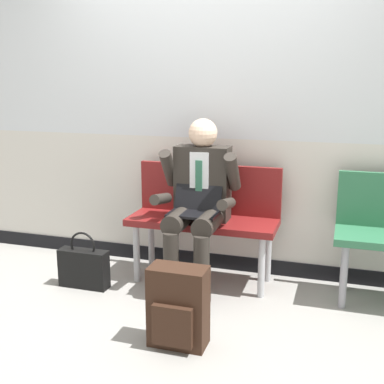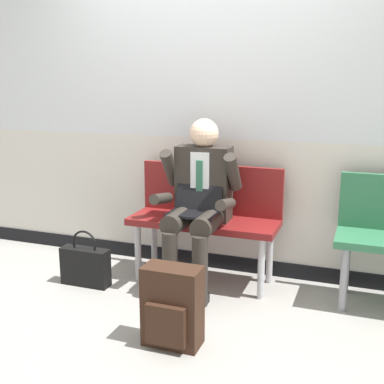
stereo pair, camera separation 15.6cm
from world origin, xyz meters
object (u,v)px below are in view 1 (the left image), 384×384
at_px(person_seated, 198,201).
at_px(backpack, 178,308).
at_px(handbag, 84,267).
at_px(bench_with_person, 205,212).

xyz_separation_m(person_seated, backpack, (0.13, -0.82, -0.44)).
distance_m(person_seated, backpack, 0.93).
bearing_deg(person_seated, backpack, -81.11).
relative_size(backpack, handbag, 1.12).
distance_m(bench_with_person, backpack, 1.06).
bearing_deg(handbag, backpack, -31.25).
bearing_deg(person_seated, handbag, -163.21).
xyz_separation_m(backpack, handbag, (-0.94, 0.57, -0.08)).
distance_m(person_seated, handbag, 1.00).
relative_size(bench_with_person, person_seated, 0.90).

